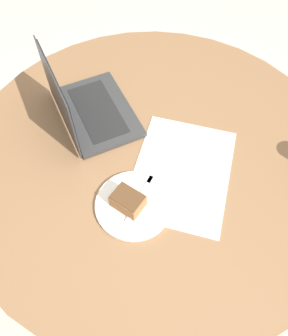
# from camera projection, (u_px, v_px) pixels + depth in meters

# --- Properties ---
(ground_plane) EXTENTS (12.00, 12.00, 0.00)m
(ground_plane) POSITION_uv_depth(u_px,v_px,m) (150.00, 232.00, 1.72)
(ground_plane) COLOR #B7AD9E
(dining_table) EXTENTS (1.27, 1.27, 0.74)m
(dining_table) POSITION_uv_depth(u_px,v_px,m) (152.00, 168.00, 1.20)
(dining_table) COLOR brown
(dining_table) RESTS_ON ground_plane
(paper_document) EXTENTS (0.49, 0.46, 0.00)m
(paper_document) POSITION_uv_depth(u_px,v_px,m) (182.00, 171.00, 1.04)
(paper_document) COLOR white
(paper_document) RESTS_ON dining_table
(plate) EXTENTS (0.23, 0.23, 0.01)m
(plate) POSITION_uv_depth(u_px,v_px,m) (134.00, 205.00, 0.97)
(plate) COLOR silver
(plate) RESTS_ON dining_table
(cake_slice) EXTENTS (0.08, 0.10, 0.05)m
(cake_slice) POSITION_uv_depth(u_px,v_px,m) (128.00, 201.00, 0.94)
(cake_slice) COLOR brown
(cake_slice) RESTS_ON plate
(fork) EXTENTS (0.17, 0.08, 0.00)m
(fork) POSITION_uv_depth(u_px,v_px,m) (142.00, 193.00, 0.98)
(fork) COLOR silver
(fork) RESTS_ON plate
(laptop) EXTENTS (0.33, 0.40, 0.25)m
(laptop) POSITION_uv_depth(u_px,v_px,m) (87.00, 108.00, 1.13)
(laptop) COLOR #2D2D2D
(laptop) RESTS_ON dining_table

